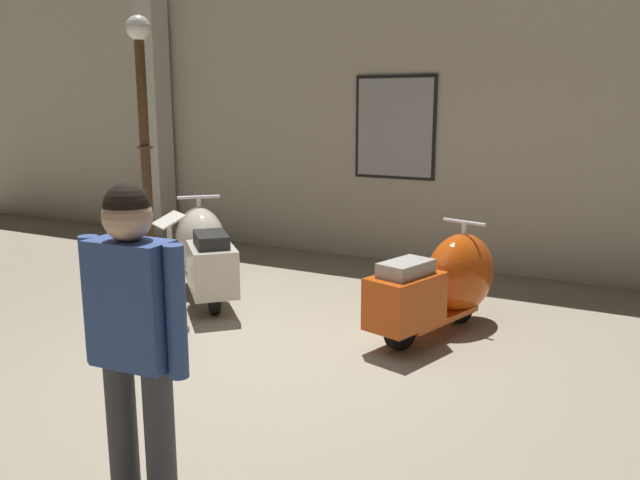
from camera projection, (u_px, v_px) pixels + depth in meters
ground_plane at (270, 370)px, 5.19m from camera, size 60.00×60.00×0.00m
showroom_back_wall at (425, 114)px, 8.28m from camera, size 18.00×0.63×3.93m
scooter_0 at (204, 252)px, 7.13m from camera, size 1.60×1.59×1.07m
scooter_1 at (445, 283)px, 6.00m from camera, size 0.90×1.72×1.01m
lamppost at (145, 145)px, 7.33m from camera, size 0.28×0.28×3.04m
visitor_0 at (135, 336)px, 3.09m from camera, size 0.59×0.30×1.74m
info_stanchion at (172, 283)px, 5.96m from camera, size 0.39×0.35×1.12m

